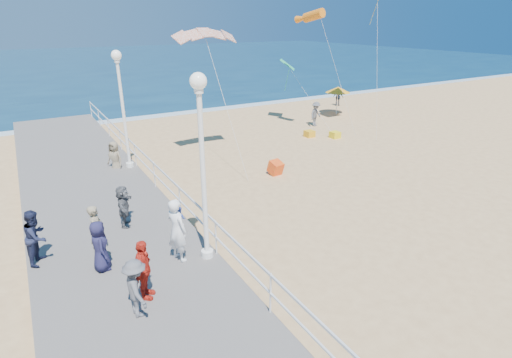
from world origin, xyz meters
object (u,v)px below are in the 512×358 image
lamp_post_mid (202,151)px  spectator_2 (136,288)px  box_kite (276,169)px  beach_walker_c (115,159)px  lamp_post_far (122,98)px  beach_umbrella (338,90)px  spectator_7 (36,237)px  spectator_5 (124,206)px  toddler_held (180,219)px  beach_chair_left (309,134)px  woman_holding_toddler (177,230)px  beach_chair_right (335,135)px  spectator_6 (97,231)px  spectator_4 (100,246)px  beach_walker_b (338,97)px  beach_walker_a (316,114)px  spectator_3 (144,270)px

lamp_post_mid → spectator_2: size_ratio=3.60×
spectator_2 → box_kite: size_ratio=2.46×
lamp_post_mid → beach_walker_c: bearing=93.7°
lamp_post_far → beach_umbrella: 18.09m
spectator_7 → spectator_5: bearing=-43.4°
toddler_held → beach_chair_left: size_ratio=1.34×
spectator_2 → spectator_7: bearing=23.3°
lamp_post_mid → lamp_post_far: same height
woman_holding_toddler → beach_chair_right: size_ratio=3.48×
woman_holding_toddler → beach_umbrella: 22.70m
toddler_held → beach_chair_left: toddler_held is taller
spectator_2 → beach_umbrella: size_ratio=0.69×
lamp_post_mid → spectator_6: size_ratio=3.32×
spectator_4 → spectator_7: spectator_7 is taller
lamp_post_mid → beach_chair_right: 15.90m
lamp_post_mid → beach_walker_b: lamp_post_mid is taller
spectator_6 → beach_walker_a: size_ratio=0.95×
lamp_post_far → spectator_2: size_ratio=3.60×
woman_holding_toddler → spectator_3: woman_holding_toddler is taller
lamp_post_mid → beach_chair_left: (11.46, 9.94, -3.46)m
woman_holding_toddler → beach_umbrella: woman_holding_toddler is taller
beach_walker_a → toddler_held: bearing=-162.8°
spectator_2 → spectator_3: size_ratio=0.92×
lamp_post_far → box_kite: size_ratio=8.87×
spectator_4 → beach_umbrella: 24.00m
toddler_held → spectator_5: toddler_held is taller
spectator_6 → beach_walker_b: 26.82m
beach_chair_right → beach_chair_left: bearing=140.7°
toddler_held → beach_walker_a: bearing=-70.5°
spectator_3 → spectator_4: 1.97m
beach_walker_c → beach_chair_right: beach_walker_c is taller
beach_chair_left → beach_walker_c: bearing=-176.8°
lamp_post_mid → spectator_5: 4.37m
woman_holding_toddler → beach_walker_b: bearing=-71.1°
spectator_3 → lamp_post_far: bearing=20.0°
woman_holding_toddler → spectator_3: bearing=113.2°
spectator_6 → lamp_post_far: bearing=3.5°
toddler_held → box_kite: (6.58, 5.01, -1.32)m
spectator_3 → spectator_6: size_ratio=1.01×
lamp_post_far → box_kite: lamp_post_far is taller
beach_walker_b → beach_umbrella: bearing=100.7°
box_kite → beach_chair_left: size_ratio=1.09×
spectator_5 → lamp_post_far: bearing=3.6°
spectator_7 → beach_chair_right: (16.94, 6.73, -1.02)m
beach_walker_c → spectator_3: bearing=-43.5°
spectator_3 → spectator_4: spectator_3 is taller
toddler_held → spectator_6: size_ratio=0.46×
lamp_post_mid → spectator_5: (-1.60, 3.18, -2.54)m
woman_holding_toddler → beach_walker_b: size_ratio=1.30×
box_kite → beach_umbrella: (11.31, 8.61, 1.61)m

